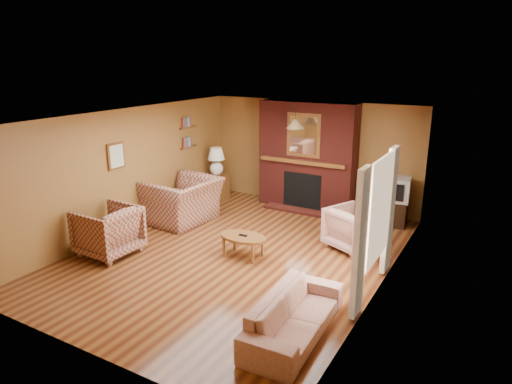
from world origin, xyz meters
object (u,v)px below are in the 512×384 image
Objects in this scene: plaid_loveseat at (183,201)px; plaid_armchair at (108,231)px; floral_armchair at (353,228)px; crt_tv at (397,189)px; floral_sofa at (294,315)px; table_lamp at (216,160)px; side_table at (217,187)px; tv_stand at (394,213)px; coffee_table at (243,238)px; fireplace at (307,157)px.

plaid_loveseat is 1.95m from plaid_armchair.
crt_tv is at bearing -78.76° from floral_armchair.
plaid_loveseat is 4.54m from floral_sofa.
table_lamp is 1.15× the size of crt_tv.
tv_stand is (4.15, 0.35, -0.04)m from side_table.
crt_tv reaches higher than floral_sofa.
tv_stand is 0.91× the size of crt_tv.
crt_tv is (0.37, 1.55, 0.39)m from floral_armchair.
crt_tv reaches higher than coffee_table.
coffee_table is (2.11, 1.05, -0.09)m from plaid_armchair.
side_table is at bearing 6.76° from floral_armchair.
plaid_loveseat is at bearing -157.33° from tv_stand.
floral_sofa is 2.11× the size of coffee_table.
table_lamp is (-2.10, -0.53, -0.20)m from fireplace.
plaid_loveseat is at bearing 53.12° from floral_sofa.
side_table is 1.05× the size of crt_tv.
side_table is at bearing 0.00° from table_lamp.
floral_sofa is 2.97m from floral_armchair.
crt_tv is (1.89, 2.86, 0.43)m from coffee_table.
tv_stand is (2.05, -0.18, -0.92)m from fireplace.
table_lamp is (-4.00, 4.17, 0.72)m from floral_sofa.
plaid_loveseat is at bearing 178.87° from plaid_armchair.
plaid_loveseat is at bearing 30.98° from floral_armchair.
plaid_armchair is at bearing 0.87° from plaid_loveseat.
fireplace is 3.93× the size of side_table.
side_table is (-3.78, 1.21, -0.07)m from floral_armchair.
tv_stand is at bearing 4.82° from table_lamp.
side_table is (-4.00, 4.17, 0.04)m from floral_sofa.
tv_stand is (1.89, 2.86, -0.07)m from coffee_table.
table_lamp reaches higher than crt_tv.
floral_sofa is at bearing -46.17° from table_lamp.
coffee_table is 3.45m from crt_tv.
fireplace reaches higher than side_table.
side_table is 0.91× the size of table_lamp.
plaid_loveseat is (-1.85, -2.15, -0.73)m from fireplace.
plaid_loveseat is 2.29× the size of side_table.
tv_stand is (0.15, 4.52, 0.00)m from floral_sofa.
plaid_loveseat is 1.71m from table_lamp.
fireplace is 1.72× the size of plaid_loveseat.
crt_tv is at bearing 56.49° from coffee_table.
crt_tv reaches higher than side_table.
coffee_table is 1.40× the size of side_table.
floral_sofa is 4.52m from tv_stand.
table_lamp reaches higher than plaid_loveseat.
floral_armchair reaches higher than side_table.
coffee_table is at bearing -123.51° from crt_tv.
crt_tv is (4.00, 3.91, 0.34)m from plaid_armchair.
side_table is 1.15× the size of tv_stand.
floral_sofa is at bearing 118.68° from floral_armchair.
plaid_armchair is 1.55× the size of side_table.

